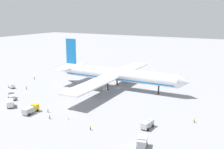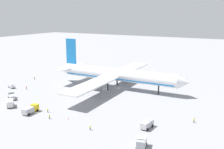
# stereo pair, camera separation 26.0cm
# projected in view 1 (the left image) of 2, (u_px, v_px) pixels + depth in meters

# --- Properties ---
(ground_plane) EXTENTS (600.00, 600.00, 0.00)m
(ground_plane) POSITION_uv_depth(u_px,v_px,m) (118.00, 88.00, 131.81)
(ground_plane) COLOR gray
(airliner) EXTENTS (70.81, 74.06, 23.34)m
(airliner) POSITION_uv_depth(u_px,v_px,m) (115.00, 75.00, 130.96)
(airliner) COLOR white
(airliner) RESTS_ON ground
(service_truck_0) EXTENTS (5.98, 5.11, 2.83)m
(service_truck_0) POSITION_uv_depth(u_px,v_px,m) (12.00, 96.00, 114.72)
(service_truck_0) COLOR #999EA5
(service_truck_0) RESTS_ON ground
(service_truck_1) EXTENTS (5.34, 4.96, 2.73)m
(service_truck_1) POSITION_uv_depth(u_px,v_px,m) (10.00, 103.00, 105.08)
(service_truck_1) COLOR white
(service_truck_1) RESTS_ON ground
(service_truck_3) EXTENTS (2.98, 7.04, 2.72)m
(service_truck_3) POSITION_uv_depth(u_px,v_px,m) (31.00, 109.00, 98.51)
(service_truck_3) COLOR yellow
(service_truck_3) RESTS_ON ground
(service_truck_4) EXTENTS (2.94, 5.64, 2.40)m
(service_truck_4) POSITION_uv_depth(u_px,v_px,m) (147.00, 124.00, 85.53)
(service_truck_4) COLOR #999EA5
(service_truck_4) RESTS_ON ground
(service_truck_5) EXTENTS (3.55, 5.05, 2.87)m
(service_truck_5) POSITION_uv_depth(u_px,v_px,m) (142.00, 142.00, 73.05)
(service_truck_5) COLOR #999EA5
(service_truck_5) RESTS_ON ground
(service_van) EXTENTS (4.89, 3.11, 1.97)m
(service_van) POSITION_uv_depth(u_px,v_px,m) (11.00, 86.00, 132.26)
(service_van) COLOR silver
(service_van) RESTS_ON ground
(ground_worker_0) EXTENTS (0.50, 0.50, 1.67)m
(ground_worker_0) POSITION_uv_depth(u_px,v_px,m) (90.00, 128.00, 84.28)
(ground_worker_0) COLOR navy
(ground_worker_0) RESTS_ON ground
(ground_worker_1) EXTENTS (0.48, 0.48, 1.65)m
(ground_worker_1) POSITION_uv_depth(u_px,v_px,m) (194.00, 120.00, 90.08)
(ground_worker_1) COLOR #3F3F47
(ground_worker_1) RESTS_ON ground
(ground_worker_2) EXTENTS (0.53, 0.53, 1.75)m
(ground_worker_2) POSITION_uv_depth(u_px,v_px,m) (34.00, 78.00, 149.22)
(ground_worker_2) COLOR black
(ground_worker_2) RESTS_ON ground
(ground_worker_3) EXTENTS (0.50, 0.50, 1.60)m
(ground_worker_3) POSITION_uv_depth(u_px,v_px,m) (48.00, 110.00, 99.24)
(ground_worker_3) COLOR navy
(ground_worker_3) RESTS_ON ground
(ground_worker_4) EXTENTS (0.54, 0.54, 1.70)m
(ground_worker_4) POSITION_uv_depth(u_px,v_px,m) (26.00, 88.00, 129.75)
(ground_worker_4) COLOR navy
(ground_worker_4) RESTS_ON ground
(ground_worker_5) EXTENTS (0.46, 0.46, 1.68)m
(ground_worker_5) POSITION_uv_depth(u_px,v_px,m) (50.00, 117.00, 93.18)
(ground_worker_5) COLOR #3F3F47
(ground_worker_5) RESTS_ON ground
(traffic_cone_0) EXTENTS (0.36, 0.36, 0.55)m
(traffic_cone_0) POSITION_uv_depth(u_px,v_px,m) (186.00, 78.00, 150.39)
(traffic_cone_0) COLOR orange
(traffic_cone_0) RESTS_ON ground
(traffic_cone_1) EXTENTS (0.36, 0.36, 0.55)m
(traffic_cone_1) POSITION_uv_depth(u_px,v_px,m) (69.00, 119.00, 92.92)
(traffic_cone_1) COLOR orange
(traffic_cone_1) RESTS_ON ground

